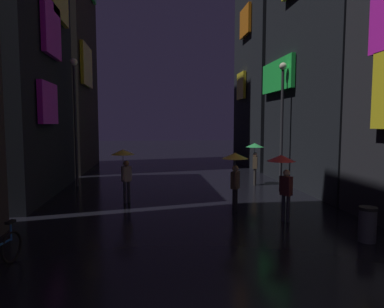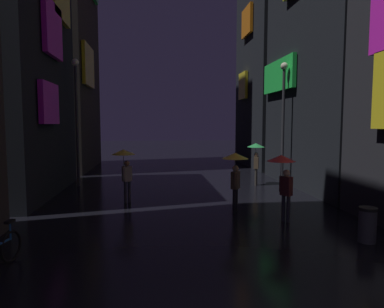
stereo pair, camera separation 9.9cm
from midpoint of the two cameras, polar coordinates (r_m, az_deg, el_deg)
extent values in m
cube|color=black|center=(16.99, -29.27, 15.26)|extent=(4.00, 7.48, 12.59)
cube|color=#F226D8|center=(14.77, -23.03, 7.79)|extent=(0.20, 2.07, 1.63)
cube|color=#F226D8|center=(16.02, -22.56, 18.63)|extent=(0.20, 2.26, 2.20)
cube|color=yellow|center=(23.44, -17.28, 13.84)|extent=(0.20, 3.06, 2.56)
cube|color=#26E54C|center=(19.10, 13.88, 12.52)|extent=(0.20, 4.11, 1.62)
cube|color=yellow|center=(26.03, 8.09, 11.17)|extent=(0.20, 1.86, 1.96)
cube|color=orange|center=(26.04, 8.75, 20.98)|extent=(0.20, 2.26, 1.95)
cylinder|color=#2D2D38|center=(11.33, 15.49, -8.81)|extent=(0.12, 0.12, 0.85)
cylinder|color=#2D2D38|center=(11.43, 14.73, -8.67)|extent=(0.12, 0.12, 0.85)
cube|color=#4C1E23|center=(11.23, 15.19, -5.14)|extent=(0.37, 0.40, 0.60)
sphere|color=beige|center=(11.17, 15.24, -3.07)|extent=(0.22, 0.22, 0.22)
cylinder|color=#4C1E23|center=(11.28, 14.30, -4.82)|extent=(0.09, 0.09, 0.50)
cylinder|color=slate|center=(11.23, 14.34, -3.13)|extent=(0.02, 0.02, 0.77)
cone|color=red|center=(11.17, 14.39, -0.67)|extent=(0.90, 0.90, 0.20)
cylinder|color=#2D2D38|center=(13.82, -10.71, -6.20)|extent=(0.12, 0.12, 0.85)
cylinder|color=#2D2D38|center=(13.72, -11.33, -6.29)|extent=(0.12, 0.12, 0.85)
cube|color=gray|center=(13.65, -11.07, -3.26)|extent=(0.40, 0.38, 0.60)
sphere|color=#9E7051|center=(13.60, -11.10, -1.55)|extent=(0.22, 0.22, 0.22)
cylinder|color=gray|center=(13.50, -11.59, -3.15)|extent=(0.09, 0.09, 0.50)
cylinder|color=slate|center=(13.46, -11.62, -1.73)|extent=(0.02, 0.02, 0.77)
cone|color=yellow|center=(13.41, -11.65, 0.32)|extent=(0.90, 0.90, 0.20)
cylinder|color=black|center=(12.24, 7.09, -7.63)|extent=(0.12, 0.12, 0.85)
cylinder|color=black|center=(12.07, 6.79, -7.80)|extent=(0.12, 0.12, 0.85)
cube|color=brown|center=(12.01, 6.98, -4.34)|extent=(0.37, 0.40, 0.60)
sphere|color=tan|center=(11.95, 7.00, -2.40)|extent=(0.22, 0.22, 0.22)
cylinder|color=brown|center=(11.82, 6.90, -4.24)|extent=(0.09, 0.09, 0.50)
cylinder|color=slate|center=(11.77, 6.91, -2.64)|extent=(0.02, 0.02, 0.77)
cone|color=yellow|center=(11.72, 6.94, -0.28)|extent=(0.90, 0.90, 0.20)
cylinder|color=#38332D|center=(17.51, 10.26, -3.81)|extent=(0.12, 0.12, 0.85)
cylinder|color=#38332D|center=(17.69, 10.31, -3.72)|extent=(0.12, 0.12, 0.85)
cube|color=brown|center=(17.51, 10.32, -1.42)|extent=(0.33, 0.40, 0.60)
sphere|color=beige|center=(17.47, 10.34, -0.08)|extent=(0.22, 0.22, 0.22)
cylinder|color=brown|center=(17.68, 10.21, -1.19)|extent=(0.09, 0.09, 0.50)
cylinder|color=slate|center=(17.65, 10.22, -0.11)|extent=(0.02, 0.02, 0.77)
cone|color=green|center=(17.61, 10.25, 1.47)|extent=(0.90, 0.90, 0.20)
torus|color=black|center=(8.92, -28.14, -13.49)|extent=(0.23, 0.71, 0.72)
cylinder|color=#1E59A5|center=(8.82, -28.24, -11.33)|extent=(0.04, 0.04, 0.40)
cube|color=black|center=(8.76, -28.30, -9.94)|extent=(0.17, 0.26, 0.06)
cylinder|color=#2D2D33|center=(17.25, 14.56, 4.02)|extent=(0.14, 0.14, 5.67)
sphere|color=#F9EFCC|center=(17.46, 14.79, 13.95)|extent=(0.36, 0.36, 0.36)
cylinder|color=#2D2D33|center=(17.77, -18.97, 4.29)|extent=(0.14, 0.14, 5.89)
sphere|color=#F9EFCC|center=(18.01, -19.27, 14.27)|extent=(0.36, 0.36, 0.36)
cylinder|color=#3F3F47|center=(10.28, 26.95, -10.62)|extent=(0.44, 0.44, 0.85)
cylinder|color=black|center=(10.17, 27.05, -8.09)|extent=(0.46, 0.46, 0.08)
camera|label=1|loc=(0.05, -90.25, -0.02)|focal=32.00mm
camera|label=2|loc=(0.05, 89.75, 0.02)|focal=32.00mm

